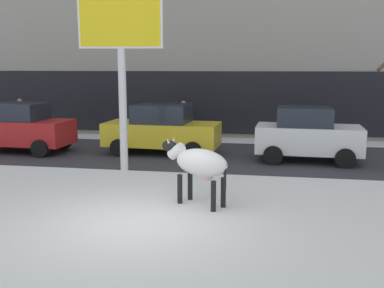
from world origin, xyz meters
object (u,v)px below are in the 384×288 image
Objects in this scene: car_red_hatchback at (23,128)px; pedestrian_near_billboard at (184,120)px; car_yellow_sedan at (162,129)px; car_white_hatchback at (307,134)px; billboard at (121,29)px; pedestrian_by_cars at (21,117)px; cow_holstein at (200,163)px.

car_red_hatchback reaches higher than pedestrian_near_billboard.
car_white_hatchback is (5.21, -0.49, 0.02)m from car_yellow_sedan.
billboard is 3.21× the size of pedestrian_near_billboard.
car_red_hatchback and car_white_hatchback have the same top height.
car_yellow_sedan is 2.47× the size of pedestrian_near_billboard.
car_white_hatchback reaches higher than car_yellow_sedan.
car_yellow_sedan is at bearing 6.40° from car_red_hatchback.
car_red_hatchback is 1.00× the size of car_white_hatchback.
pedestrian_by_cars is at bearing 139.12° from billboard.
car_red_hatchback is at bearing -179.48° from car_white_hatchback.
pedestrian_near_billboard and pedestrian_by_cars have the same top height.
billboard is at bearing 132.85° from cow_holstein.
pedestrian_by_cars is at bearing 156.79° from car_yellow_sedan.
car_red_hatchback is 2.06× the size of pedestrian_by_cars.
billboard reaches higher than pedestrian_near_billboard.
pedestrian_by_cars reaches higher than cow_holstein.
cow_holstein is 0.52× the size of car_red_hatchback.
cow_holstein is 13.67m from pedestrian_by_cars.
billboard reaches higher than cow_holstein.
car_yellow_sedan is at bearing 111.53° from cow_holstein.
car_white_hatchback is at bearing -16.35° from pedestrian_by_cars.
car_red_hatchback is 5.28m from car_yellow_sedan.
cow_holstein is 6.21m from car_white_hatchback.
car_yellow_sedan is (0.52, 2.89, -3.41)m from billboard.
billboard reaches higher than car_white_hatchback.
car_red_hatchback is at bearing 144.57° from cow_holstein.
car_white_hatchback is at bearing 62.77° from cow_holstein.
cow_holstein is at bearing -35.43° from car_red_hatchback.
car_white_hatchback is at bearing -5.41° from car_yellow_sedan.
car_white_hatchback reaches higher than pedestrian_near_billboard.
billboard is 1.30× the size of car_yellow_sedan.
car_white_hatchback is at bearing -36.83° from pedestrian_near_billboard.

